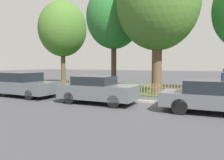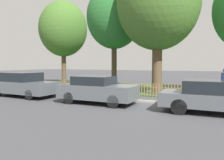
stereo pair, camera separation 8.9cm
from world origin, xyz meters
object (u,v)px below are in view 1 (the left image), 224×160
parked_car_silver_hatchback (24,85)px  covered_motorcycle (111,88)px  parked_car_navy_estate (216,97)px  tree_behind_motorcycle (114,17)px  tree_mid_park (158,3)px  tree_nearest_kerb (63,29)px  parked_car_black_saloon (97,89)px

parked_car_silver_hatchback → covered_motorcycle: size_ratio=2.31×
parked_car_silver_hatchback → covered_motorcycle: 5.56m
parked_car_navy_estate → tree_behind_motorcycle: tree_behind_motorcycle is taller
parked_car_navy_estate → tree_mid_park: tree_mid_park is taller
tree_behind_motorcycle → tree_nearest_kerb: bearing=166.5°
tree_nearest_kerb → parked_car_black_saloon: bearing=-42.6°
covered_motorcycle → tree_nearest_kerb: bearing=146.4°
parked_car_navy_estate → parked_car_black_saloon: bearing=179.2°
parked_car_silver_hatchback → parked_car_black_saloon: 5.42m
parked_car_black_saloon → tree_mid_park: size_ratio=0.44×
parked_car_black_saloon → tree_nearest_kerb: bearing=136.6°
parked_car_navy_estate → covered_motorcycle: 6.24m
parked_car_silver_hatchback → tree_nearest_kerb: 8.83m
parked_car_navy_estate → tree_mid_park: 7.95m
tree_nearest_kerb → tree_mid_park: size_ratio=0.87×
parked_car_silver_hatchback → covered_motorcycle: (5.15, 2.09, -0.18)m
tree_behind_motorcycle → tree_mid_park: 3.87m
tree_mid_park → parked_car_navy_estate: bearing=-51.6°
parked_car_navy_estate → tree_nearest_kerb: tree_nearest_kerb is taller
covered_motorcycle → parked_car_silver_hatchback: bearing=-158.0°
parked_car_navy_estate → covered_motorcycle: parked_car_navy_estate is taller
covered_motorcycle → tree_nearest_kerb: tree_nearest_kerb is taller
tree_behind_motorcycle → covered_motorcycle: bearing=-67.6°
parked_car_silver_hatchback → parked_car_navy_estate: size_ratio=0.99×
covered_motorcycle → tree_nearest_kerb: size_ratio=0.24×
tree_mid_park → parked_car_silver_hatchback: bearing=-148.3°
parked_car_silver_hatchback → covered_motorcycle: bearing=24.0°
parked_car_navy_estate → tree_nearest_kerb: bearing=150.5°
tree_mid_park → tree_nearest_kerb: bearing=165.5°
parked_car_black_saloon → tree_mid_park: tree_mid_park is taller
parked_car_silver_hatchback → tree_behind_motorcycle: tree_behind_motorcycle is taller
tree_mid_park → tree_behind_motorcycle: bearing=163.8°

